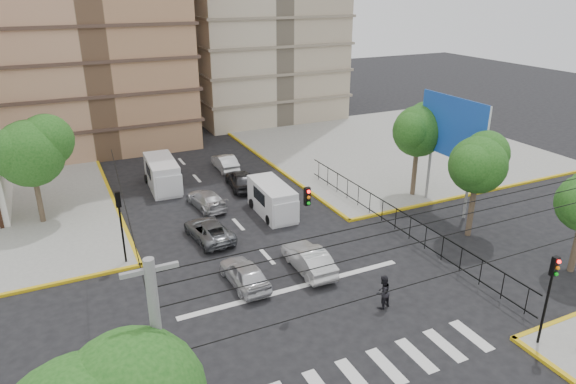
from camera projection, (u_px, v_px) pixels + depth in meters
ground at (306, 299)px, 26.69m from camera, size 160.00×160.00×0.00m
sidewalk_ne at (391, 148)px, 51.40m from camera, size 26.00×26.00×0.15m
crosswalk_stripes at (371, 372)px, 21.67m from camera, size 12.00×2.40×0.01m
stop_line at (295, 288)px, 27.69m from camera, size 13.00×0.40×0.01m
park_fence at (395, 231)px, 34.06m from camera, size 0.10×22.50×1.66m
billboard at (453, 129)px, 35.26m from camera, size 0.36×6.20×8.10m
tree_park_a at (479, 162)px, 31.74m from camera, size 4.41×3.60×6.83m
tree_park_c at (419, 129)px, 37.88m from camera, size 4.65×3.80×7.25m
tree_tudor at (31, 150)px, 33.36m from camera, size 5.39×4.40×7.43m
traffic_light_se at (550, 286)px, 22.13m from camera, size 0.28×0.22×4.40m
traffic_light_nw at (120, 216)px, 28.92m from camera, size 0.28×0.22×4.40m
traffic_light_hanging at (328, 210)px, 22.78m from camera, size 18.00×9.12×0.92m
van_right_lane at (274, 201)px, 36.12m from camera, size 2.10×5.03×2.24m
van_left_lane at (163, 175)px, 40.72m from camera, size 2.36×5.41×2.39m
car_silver_front_left at (245, 273)px, 27.76m from camera, size 1.86×4.21×1.41m
car_white_front_right at (308, 259)px, 29.15m from camera, size 1.62×4.46×1.46m
car_grey_mid_left at (209, 230)px, 32.79m from camera, size 2.54×4.78×1.28m
car_silver_rear_left at (206, 199)px, 37.53m from camera, size 2.28×4.57×1.27m
car_darkgrey_mid_right at (241, 180)px, 41.02m from camera, size 2.26×4.60×1.51m
car_white_rear_right at (225, 162)px, 45.20m from camera, size 1.60×4.23×1.38m
pedestrian_crosswalk at (383, 292)px, 25.69m from camera, size 1.03×0.89×1.81m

